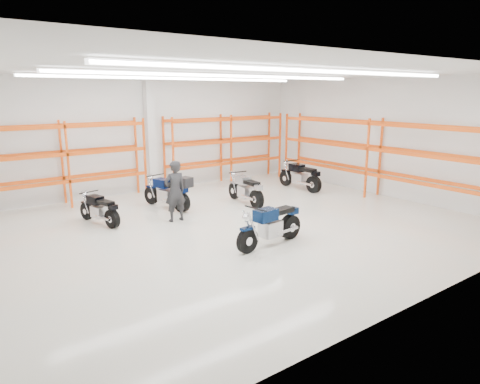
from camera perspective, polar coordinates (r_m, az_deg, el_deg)
ground at (r=12.94m, az=-0.58°, el=-4.53°), size 14.00×14.00×0.00m
room_shell at (r=12.37m, az=-0.69°, el=10.14°), size 14.02×12.02×4.51m
motorcycle_main at (r=11.27m, az=4.38°, el=-4.47°), size 2.28×0.76×1.12m
motorcycle_back_a at (r=13.65m, az=-18.14°, el=-2.32°), size 0.76×1.90×0.95m
motorcycle_back_b at (r=14.87m, az=-9.37°, el=-0.06°), size 0.96×2.34×1.21m
motorcycle_back_c at (r=15.33m, az=0.86°, el=0.24°), size 0.74×2.22×1.09m
motorcycle_back_d at (r=17.79m, az=8.15°, el=2.01°), size 0.78×2.34×1.15m
standing_man at (r=13.34m, az=-8.67°, el=0.11°), size 0.71×0.47×1.91m
structural_column at (r=17.48m, az=-11.86°, el=7.34°), size 0.32×0.32×4.50m
pallet_racking_back_left at (r=16.11m, az=-22.36°, el=4.50°), size 5.67×0.87×3.00m
pallet_racking_back_right at (r=18.90m, az=-1.89°, el=6.61°), size 5.67×0.87×3.00m
pallet_racking_side at (r=17.08m, az=17.46°, el=5.41°), size 0.87×9.07×3.00m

